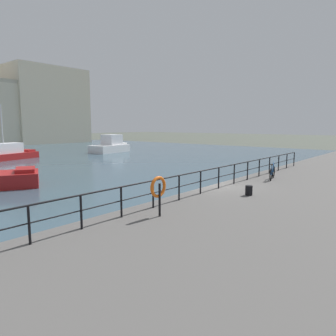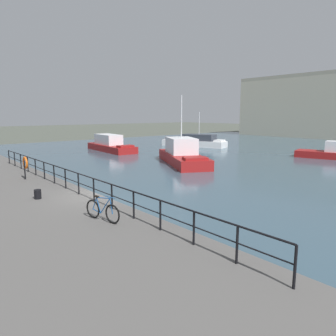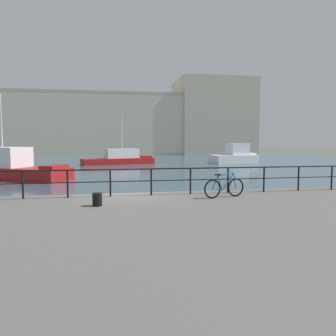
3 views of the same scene
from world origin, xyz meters
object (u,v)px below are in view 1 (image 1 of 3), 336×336
Objects in this scene: moored_white_yacht at (2,154)px; moored_blue_motorboat at (110,146)px; parked_bicycle at (272,173)px; life_ring_stand at (158,188)px; mooring_bollard at (249,190)px.

moored_blue_motorboat is at bearing -19.73° from moored_white_yacht.
parked_bicycle is 9.77m from life_ring_stand.
moored_white_yacht reaches higher than moored_blue_motorboat.
moored_white_yacht is 29.85m from parked_bicycle.
parked_bicycle is (-11.84, -28.60, 0.24)m from moored_blue_motorboat.
moored_white_yacht is 14.65m from moored_blue_motorboat.
moored_white_yacht reaches higher than life_ring_stand.
moored_white_yacht reaches higher than mooring_bollard.
life_ring_stand is at bearing 165.51° from parked_bicycle.
life_ring_stand reaches higher than parked_bicycle.
moored_blue_motorboat is (14.60, -1.12, 0.23)m from moored_white_yacht.
life_ring_stand is at bearing -134.75° from moored_blue_motorboat.
moored_white_yacht is 20.74× the size of mooring_bollard.
moored_blue_motorboat is at bearing 53.97° from parked_bicycle.
mooring_bollard is 5.17m from life_ring_stand.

